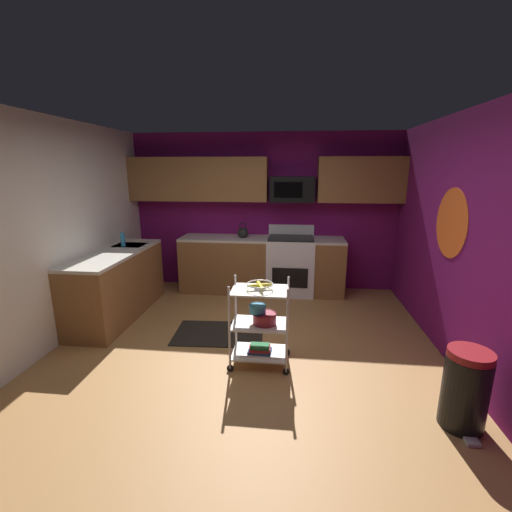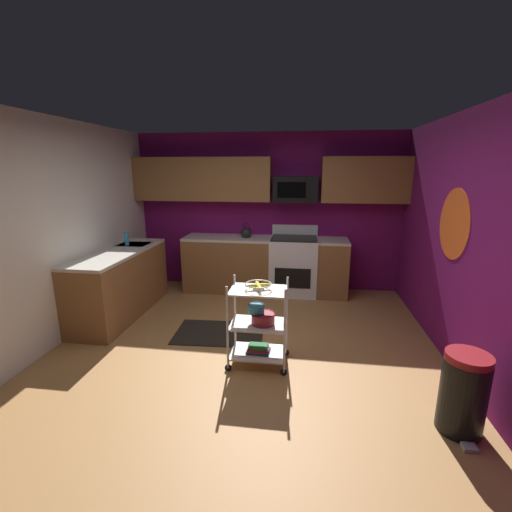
# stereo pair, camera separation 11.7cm
# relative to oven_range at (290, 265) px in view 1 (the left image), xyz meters

# --- Properties ---
(floor) EXTENTS (4.40, 4.80, 0.04)m
(floor) POSITION_rel_oven_range_xyz_m (-0.48, -2.10, -0.50)
(floor) COLOR #A87542
(floor) RESTS_ON ground
(wall_back) EXTENTS (4.52, 0.06, 2.60)m
(wall_back) POSITION_rel_oven_range_xyz_m (-0.48, 0.33, 0.82)
(wall_back) COLOR #6B1156
(wall_back) RESTS_ON ground
(wall_left) EXTENTS (0.06, 4.80, 2.60)m
(wall_left) POSITION_rel_oven_range_xyz_m (-2.71, -2.10, 0.82)
(wall_left) COLOR silver
(wall_left) RESTS_ON ground
(wall_right) EXTENTS (0.06, 4.80, 2.60)m
(wall_right) POSITION_rel_oven_range_xyz_m (1.75, -2.10, 0.82)
(wall_right) COLOR #6B1156
(wall_right) RESTS_ON ground
(wall_flower_decal) EXTENTS (0.00, 0.76, 0.76)m
(wall_flower_decal) POSITION_rel_oven_range_xyz_m (1.72, -1.67, 0.97)
(wall_flower_decal) COLOR #E5591E
(counter_run) EXTENTS (3.54, 2.44, 0.92)m
(counter_run) POSITION_rel_oven_range_xyz_m (-1.26, -0.50, -0.01)
(counter_run) COLOR brown
(counter_run) RESTS_ON ground
(oven_range) EXTENTS (0.76, 0.65, 1.10)m
(oven_range) POSITION_rel_oven_range_xyz_m (0.00, 0.00, 0.00)
(oven_range) COLOR white
(oven_range) RESTS_ON ground
(upper_cabinets) EXTENTS (4.40, 0.33, 0.70)m
(upper_cabinets) POSITION_rel_oven_range_xyz_m (-0.58, 0.13, 1.37)
(upper_cabinets) COLOR brown
(microwave) EXTENTS (0.70, 0.39, 0.40)m
(microwave) POSITION_rel_oven_range_xyz_m (-0.00, 0.10, 1.22)
(microwave) COLOR black
(rolling_cart) EXTENTS (0.64, 0.41, 0.91)m
(rolling_cart) POSITION_rel_oven_range_xyz_m (-0.28, -2.26, -0.02)
(rolling_cart) COLOR silver
(rolling_cart) RESTS_ON ground
(fruit_bowl) EXTENTS (0.27, 0.27, 0.07)m
(fruit_bowl) POSITION_rel_oven_range_xyz_m (-0.28, -2.26, 0.40)
(fruit_bowl) COLOR silver
(fruit_bowl) RESTS_ON rolling_cart
(mixing_bowl_large) EXTENTS (0.25, 0.25, 0.11)m
(mixing_bowl_large) POSITION_rel_oven_range_xyz_m (-0.23, -2.26, 0.04)
(mixing_bowl_large) COLOR maroon
(mixing_bowl_large) RESTS_ON rolling_cart
(mixing_bowl_small) EXTENTS (0.18, 0.18, 0.08)m
(mixing_bowl_small) POSITION_rel_oven_range_xyz_m (-0.31, -2.25, 0.14)
(mixing_bowl_small) COLOR #338CBF
(mixing_bowl_small) RESTS_ON rolling_cart
(book_stack) EXTENTS (0.25, 0.18, 0.08)m
(book_stack) POSITION_rel_oven_range_xyz_m (-0.28, -2.26, -0.31)
(book_stack) COLOR #1E4C8C
(book_stack) RESTS_ON rolling_cart
(kettle) EXTENTS (0.21, 0.18, 0.26)m
(kettle) POSITION_rel_oven_range_xyz_m (-0.78, -0.00, 0.52)
(kettle) COLOR black
(kettle) RESTS_ON counter_run
(dish_soap_bottle) EXTENTS (0.06, 0.06, 0.20)m
(dish_soap_bottle) POSITION_rel_oven_range_xyz_m (-2.43, -0.86, 0.54)
(dish_soap_bottle) COLOR #2D8CBF
(dish_soap_bottle) RESTS_ON counter_run
(trash_can) EXTENTS (0.34, 0.42, 0.66)m
(trash_can) POSITION_rel_oven_range_xyz_m (1.42, -3.02, -0.15)
(trash_can) COLOR black
(trash_can) RESTS_ON ground
(floor_rug) EXTENTS (1.14, 0.76, 0.01)m
(floor_rug) POSITION_rel_oven_range_xyz_m (-0.86, -1.65, -0.47)
(floor_rug) COLOR black
(floor_rug) RESTS_ON ground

